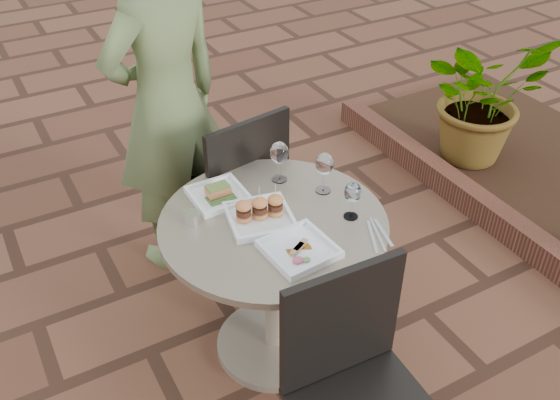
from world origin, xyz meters
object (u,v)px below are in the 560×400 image
cafe_table (274,268)px  chair_near (355,376)px  plate_sliders (260,213)px  plate_salmon (218,194)px  chair_far (237,184)px  diner (167,104)px  plate_tuna (299,249)px

cafe_table → chair_near: chair_near is taller
plate_sliders → cafe_table: bearing=-34.5°
chair_near → plate_salmon: 0.92m
chair_near → chair_far: bearing=85.4°
cafe_table → plate_salmon: bearing=116.6°
diner → plate_salmon: (-0.02, -0.60, -0.13)m
cafe_table → plate_tuna: plate_tuna is taller
chair_near → plate_sliders: (0.01, 0.69, 0.22)m
chair_near → plate_tuna: (0.04, 0.45, 0.20)m
diner → plate_sliders: size_ratio=6.10×
cafe_table → plate_tuna: size_ratio=3.51×
plate_tuna → plate_sliders: bearing=98.8°
diner → chair_far: bearing=106.5°
diner → chair_near: bearing=75.7°
diner → plate_tuna: bearing=78.9°
chair_far → plate_sliders: bearing=65.6°
chair_far → plate_salmon: chair_far is taller
chair_far → plate_sliders: size_ratio=3.22×
plate_tuna → chair_far: bearing=82.2°
diner → plate_tuna: 1.07m
plate_salmon → chair_near: bearing=-85.5°
diner → plate_salmon: size_ratio=8.10×
diner → plate_salmon: 0.62m
chair_near → plate_tuna: bearing=86.7°
plate_sliders → chair_far: bearing=74.7°
cafe_table → plate_tuna: 0.33m
plate_salmon → plate_tuna: 0.47m
cafe_table → plate_salmon: 0.38m
plate_salmon → plate_tuna: (0.12, -0.45, -0.00)m
cafe_table → diner: bearing=96.8°
cafe_table → plate_sliders: 0.29m
diner → plate_tuna: diner is taller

